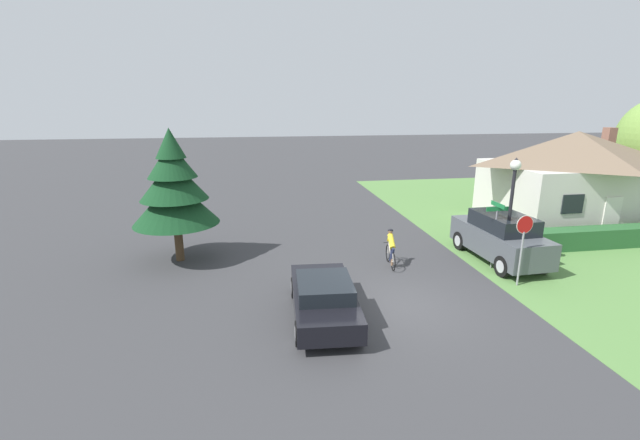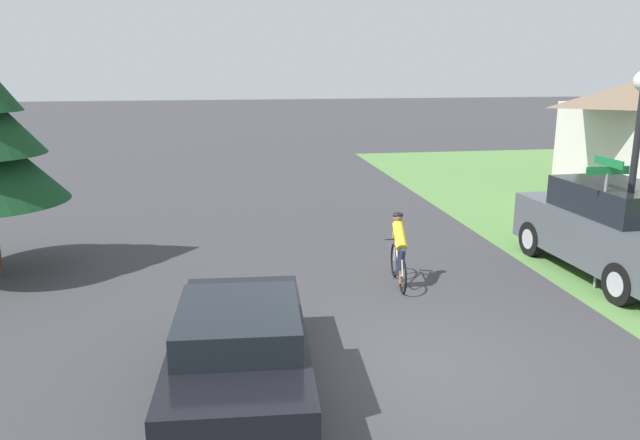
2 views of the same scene
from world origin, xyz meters
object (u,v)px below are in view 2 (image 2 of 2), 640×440
(parked_suv_right, at_px, (611,230))
(street_lamp, at_px, (638,135))
(sedan_left_lane, at_px, (240,347))
(cyclist, at_px, (399,251))
(street_name_sign, at_px, (604,199))

(parked_suv_right, relative_size, street_lamp, 1.08)
(sedan_left_lane, bearing_deg, parked_suv_right, -61.75)
(sedan_left_lane, relative_size, cyclist, 2.60)
(sedan_left_lane, xyz_separation_m, cyclist, (3.36, 3.81, 0.04))
(sedan_left_lane, xyz_separation_m, street_name_sign, (7.20, 2.92, 1.17))
(street_lamp, distance_m, street_name_sign, 1.34)
(sedan_left_lane, bearing_deg, street_name_sign, -64.38)
(street_name_sign, bearing_deg, parked_suv_right, 45.19)
(parked_suv_right, bearing_deg, street_lamp, 159.90)
(cyclist, relative_size, street_lamp, 0.39)
(street_lamp, xyz_separation_m, street_name_sign, (-0.44, 0.14, -1.25))
(parked_suv_right, height_order, street_lamp, street_lamp)
(cyclist, bearing_deg, street_name_sign, -96.80)
(cyclist, bearing_deg, parked_suv_right, -85.84)
(sedan_left_lane, height_order, street_lamp, street_lamp)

